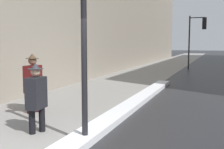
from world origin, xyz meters
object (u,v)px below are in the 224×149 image
object	(u,v)px
pedestrian_in_glasses	(36,95)
pedestrian_in_fedora	(33,81)
lamp_post	(84,17)
traffic_light_near	(198,31)

from	to	relation	value
pedestrian_in_glasses	pedestrian_in_fedora	size ratio (longest dim) A/B	0.92
lamp_post	pedestrian_in_glasses	xyz separation A→B (m)	(-1.27, 0.15, -1.66)
lamp_post	pedestrian_in_fedora	world-z (taller)	lamp_post
traffic_light_near	pedestrian_in_glasses	size ratio (longest dim) A/B	2.60
pedestrian_in_glasses	pedestrian_in_fedora	bearing A→B (deg)	-146.38
traffic_light_near	pedestrian_in_fedora	size ratio (longest dim) A/B	2.38
pedestrian_in_fedora	pedestrian_in_glasses	bearing A→B (deg)	33.62
traffic_light_near	pedestrian_in_fedora	xyz separation A→B (m)	(-3.36, -16.15, -2.05)
pedestrian_in_fedora	traffic_light_near	bearing A→B (deg)	163.10
lamp_post	pedestrian_in_fedora	size ratio (longest dim) A/B	2.38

